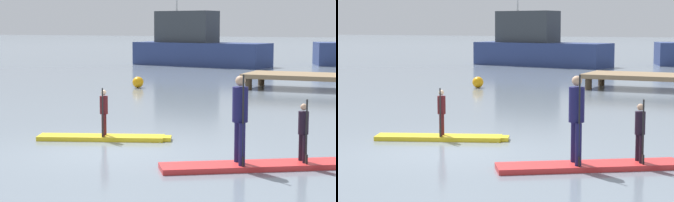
% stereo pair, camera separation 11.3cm
% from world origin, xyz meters
% --- Properties ---
extents(ground_plane, '(240.00, 240.00, 0.00)m').
position_xyz_m(ground_plane, '(0.00, 0.00, 0.00)').
color(ground_plane, slate).
extents(paddleboard_near, '(3.07, 1.55, 0.10)m').
position_xyz_m(paddleboard_near, '(-0.88, 1.02, 0.05)').
color(paddleboard_near, gold).
rests_on(paddleboard_near, ground).
extents(paddler_child_solo, '(0.24, 0.37, 1.12)m').
position_xyz_m(paddler_child_solo, '(-0.88, 1.00, 0.69)').
color(paddler_child_solo, '#4C1419').
rests_on(paddler_child_solo, paddleboard_near).
extents(paddleboard_far, '(3.39, 2.42, 0.10)m').
position_xyz_m(paddleboard_far, '(3.19, -0.41, 0.05)').
color(paddleboard_far, red).
rests_on(paddleboard_far, ground).
extents(paddler_adult, '(0.40, 0.45, 1.67)m').
position_xyz_m(paddler_adult, '(2.91, -0.59, 1.04)').
color(paddler_adult, '#19194C').
rests_on(paddler_adult, paddleboard_far).
extents(paddler_child_front, '(0.27, 0.34, 1.20)m').
position_xyz_m(paddler_child_front, '(3.94, 0.05, 0.72)').
color(paddler_child_front, black).
rests_on(paddler_child_front, paddleboard_far).
extents(motor_boat_small_navy, '(9.25, 3.98, 8.13)m').
position_xyz_m(motor_boat_small_navy, '(-8.78, 26.85, 1.26)').
color(motor_boat_small_navy, navy).
rests_on(motor_boat_small_navy, ground).
extents(mooring_buoy_mid, '(0.47, 0.47, 0.47)m').
position_xyz_m(mooring_buoy_mid, '(-5.67, 12.25, 0.24)').
color(mooring_buoy_mid, orange).
rests_on(mooring_buoy_mid, ground).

